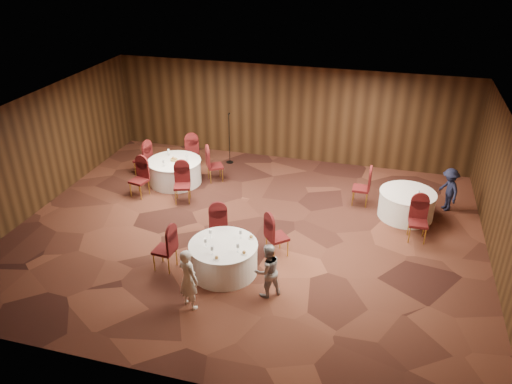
% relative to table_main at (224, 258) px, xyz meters
% --- Properties ---
extents(ground, '(12.00, 12.00, 0.00)m').
position_rel_table_main_xyz_m(ground, '(0.02, 1.79, -0.38)').
color(ground, black).
rests_on(ground, ground).
extents(room_shell, '(12.00, 12.00, 12.00)m').
position_rel_table_main_xyz_m(room_shell, '(0.02, 1.79, 1.59)').
color(room_shell, silver).
rests_on(room_shell, ground).
extents(table_main, '(1.57, 1.57, 0.74)m').
position_rel_table_main_xyz_m(table_main, '(0.00, 0.00, 0.00)').
color(table_main, white).
rests_on(table_main, ground).
extents(table_left, '(1.65, 1.65, 0.74)m').
position_rel_table_main_xyz_m(table_left, '(-2.94, 3.99, 0.00)').
color(table_left, white).
rests_on(table_left, ground).
extents(table_right, '(1.51, 1.51, 0.74)m').
position_rel_table_main_xyz_m(table_right, '(4.02, 3.72, 0.00)').
color(table_right, white).
rests_on(table_right, ground).
extents(chairs_main, '(3.03, 2.06, 1.00)m').
position_rel_table_main_xyz_m(chairs_main, '(-0.29, 0.66, 0.12)').
color(chairs_main, '#3A0C0B').
rests_on(chairs_main, ground).
extents(chairs_left, '(3.04, 3.14, 1.00)m').
position_rel_table_main_xyz_m(chairs_left, '(-2.94, 3.97, 0.12)').
color(chairs_left, '#3A0C0B').
rests_on(chairs_left, ground).
extents(chairs_right, '(2.09, 2.09, 1.00)m').
position_rel_table_main_xyz_m(chairs_right, '(3.52, 3.34, 0.12)').
color(chairs_right, '#3A0C0B').
rests_on(chairs_right, ground).
extents(tabletop_main, '(1.05, 1.14, 0.22)m').
position_rel_table_main_xyz_m(tabletop_main, '(0.16, -0.09, 0.47)').
color(tabletop_main, silver).
rests_on(tabletop_main, table_main).
extents(tabletop_left, '(0.77, 0.85, 0.22)m').
position_rel_table_main_xyz_m(tabletop_left, '(-2.95, 3.99, 0.45)').
color(tabletop_left, silver).
rests_on(tabletop_left, table_left).
extents(tabletop_right, '(0.08, 0.08, 0.22)m').
position_rel_table_main_xyz_m(tabletop_right, '(4.27, 3.46, 0.52)').
color(tabletop_right, silver).
rests_on(tabletop_right, table_right).
extents(mic_stand, '(0.24, 0.24, 1.74)m').
position_rel_table_main_xyz_m(mic_stand, '(-1.77, 5.88, 0.15)').
color(mic_stand, black).
rests_on(mic_stand, ground).
extents(woman_a, '(0.61, 0.54, 1.41)m').
position_rel_table_main_xyz_m(woman_a, '(-0.30, -1.34, 0.33)').
color(woman_a, white).
rests_on(woman_a, ground).
extents(woman_b, '(0.77, 0.76, 1.26)m').
position_rel_table_main_xyz_m(woman_b, '(1.17, -0.53, 0.25)').
color(woman_b, '#A7A7AC').
rests_on(woman_b, ground).
extents(man_c, '(0.76, 0.93, 1.25)m').
position_rel_table_main_xyz_m(man_c, '(5.12, 4.42, 0.25)').
color(man_c, black).
rests_on(man_c, ground).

